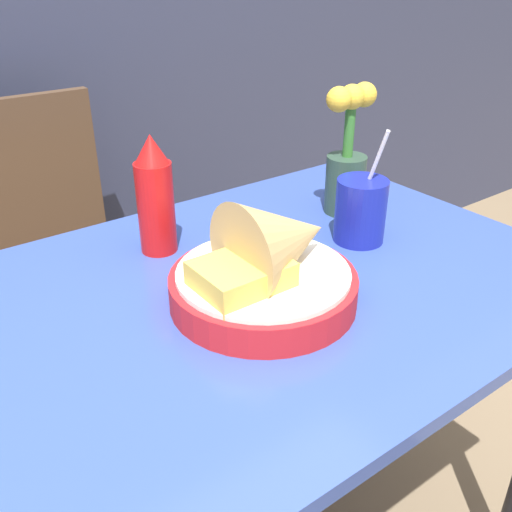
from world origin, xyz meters
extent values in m
cube|color=#334C9E|center=(0.00, 0.00, 0.74)|extent=(1.05, 0.73, 0.02)
cylinder|color=black|center=(0.47, 0.31, 0.37)|extent=(0.05, 0.05, 0.73)
cylinder|color=#473323|center=(-0.32, 0.46, 0.21)|extent=(0.03, 0.03, 0.42)
cylinder|color=#473323|center=(0.04, 0.46, 0.21)|extent=(0.03, 0.03, 0.42)
cylinder|color=#473323|center=(0.04, 0.82, 0.21)|extent=(0.03, 0.03, 0.42)
cube|color=#473323|center=(-0.14, 0.64, 0.43)|extent=(0.40, 0.40, 0.02)
cube|color=#473323|center=(-0.14, 0.82, 0.68)|extent=(0.40, 0.03, 0.48)
cylinder|color=red|center=(-0.03, -0.05, 0.78)|extent=(0.28, 0.28, 0.05)
cylinder|color=white|center=(-0.03, -0.05, 0.81)|extent=(0.26, 0.26, 0.01)
cone|color=tan|center=(0.01, -0.05, 0.85)|extent=(0.16, 0.16, 0.16)
cube|color=#E5C14C|center=(-0.08, -0.07, 0.83)|extent=(0.13, 0.10, 0.04)
cylinder|color=red|center=(-0.07, 0.20, 0.84)|extent=(0.06, 0.06, 0.16)
cone|color=red|center=(-0.07, 0.20, 0.94)|extent=(0.06, 0.06, 0.05)
cylinder|color=#192399|center=(0.24, 0.01, 0.82)|extent=(0.09, 0.09, 0.12)
cylinder|color=black|center=(0.24, 0.01, 0.81)|extent=(0.09, 0.09, 0.10)
cylinder|color=white|center=(0.26, 0.01, 0.87)|extent=(0.01, 0.07, 0.20)
cylinder|color=#2D4738|center=(0.31, 0.13, 0.82)|extent=(0.08, 0.08, 0.12)
cylinder|color=#33722D|center=(0.31, 0.13, 0.93)|extent=(0.02, 0.02, 0.11)
sphere|color=gold|center=(0.31, 0.13, 0.99)|extent=(0.05, 0.05, 0.05)
sphere|color=gold|center=(0.28, 0.13, 0.99)|extent=(0.05, 0.05, 0.05)
sphere|color=gold|center=(0.35, 0.13, 0.99)|extent=(0.05, 0.05, 0.05)
camera|label=1|loc=(-0.47, -0.64, 1.23)|focal=40.00mm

